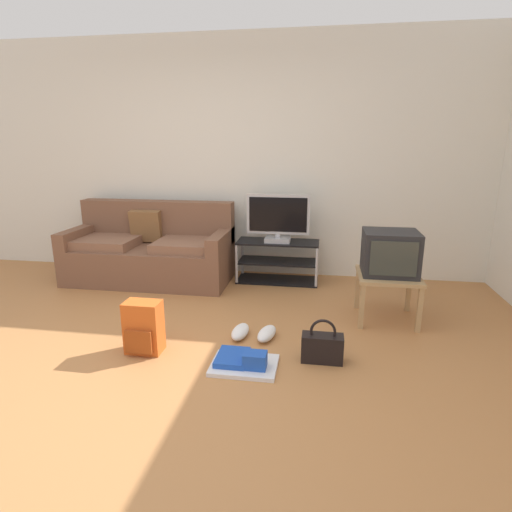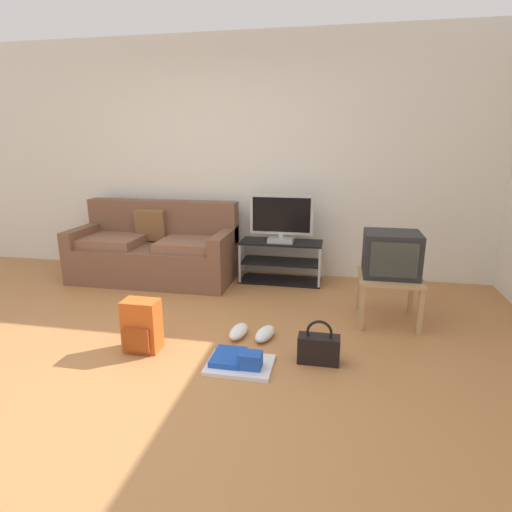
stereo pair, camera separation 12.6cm
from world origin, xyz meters
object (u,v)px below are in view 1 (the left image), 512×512
flat_tv (278,219)px  sneakers_pair (253,333)px  backpack (144,328)px  tv_stand (278,261)px  handbag (322,347)px  side_table (388,281)px  crt_tv (390,253)px  couch (151,252)px  floor_tray (243,362)px

flat_tv → sneakers_pair: 1.60m
backpack → flat_tv: bearing=75.5°
tv_stand → handbag: bearing=-73.7°
side_table → crt_tv: crt_tv is taller
couch → floor_tray: bearing=-51.6°
crt_tv → handbag: size_ratio=1.41×
tv_stand → side_table: size_ratio=1.73×
couch → tv_stand: (1.44, 0.16, -0.10)m
side_table → crt_tv: 0.25m
floor_tray → side_table: bearing=42.8°
couch → crt_tv: bearing=-16.5°
sneakers_pair → floor_tray: (0.01, -0.47, -0.00)m
handbag → backpack: bearing=-177.3°
handbag → floor_tray: size_ratio=0.70×
couch → handbag: size_ratio=5.56×
flat_tv → handbag: (0.51, -1.74, -0.61)m
tv_stand → handbag: tv_stand is taller
flat_tv → sneakers_pair: bearing=-91.4°
couch → side_table: (2.51, -0.76, 0.03)m
flat_tv → handbag: flat_tv is taller
flat_tv → floor_tray: flat_tv is taller
backpack → floor_tray: size_ratio=0.86×
backpack → sneakers_pair: 0.87m
handbag → side_table: bearing=56.6°
flat_tv → side_table: flat_tv is taller
tv_stand → flat_tv: size_ratio=1.32×
crt_tv → handbag: bearing=-122.9°
couch → crt_tv: couch is taller
handbag → couch: bearing=140.7°
floor_tray → sneakers_pair: bearing=90.6°
side_table → sneakers_pair: (-1.11, -0.55, -0.31)m
crt_tv → couch: bearing=163.5°
handbag → crt_tv: bearing=57.1°
backpack → handbag: size_ratio=1.22×
couch → floor_tray: size_ratio=3.91×
side_table → backpack: (-1.88, -0.90, -0.16)m
backpack → handbag: 1.33m
crt_tv → flat_tv: bearing=140.6°
flat_tv → handbag: 1.91m
flat_tv → backpack: 2.04m
handbag → sneakers_pair: bearing=152.4°
tv_stand → side_table: tv_stand is taller
crt_tv → sneakers_pair: (-1.11, -0.57, -0.57)m
couch → side_table: couch is taller
backpack → sneakers_pair: size_ratio=1.04×
side_table → handbag: side_table is taller
couch → handbag: (1.96, -1.60, -0.22)m
couch → crt_tv: size_ratio=3.93×
crt_tv → handbag: (-0.56, -0.86, -0.50)m
side_table → handbag: size_ratio=1.61×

